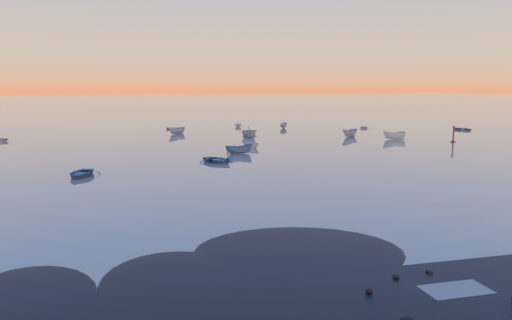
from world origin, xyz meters
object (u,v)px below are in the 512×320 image
object	(u,v)px
boat_near_center	(239,154)
channel_marker	(453,135)
boat_near_left	(218,163)
boat_near_right	(251,148)

from	to	relation	value
boat_near_center	channel_marker	xyz separation A→B (m)	(36.77, 4.50, 1.13)
boat_near_left	channel_marker	size ratio (longest dim) A/B	1.56
boat_near_center	channel_marker	distance (m)	37.06
boat_near_center	channel_marker	bearing A→B (deg)	-84.02
boat_near_right	boat_near_center	bearing A→B (deg)	25.77
boat_near_center	boat_near_right	xyz separation A→B (m)	(3.17, 5.81, 0.00)
boat_near_left	boat_near_center	xyz separation A→B (m)	(4.11, 6.71, 0.00)
boat_near_right	channel_marker	bearing A→B (deg)	142.09
boat_near_center	boat_near_right	size ratio (longest dim) A/B	1.14
boat_near_left	boat_near_center	world-z (taller)	boat_near_center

